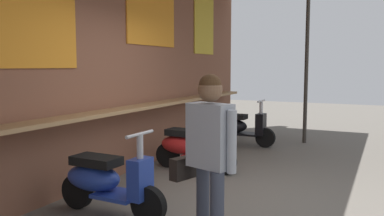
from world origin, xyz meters
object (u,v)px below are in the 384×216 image
(scooter_blue, at_px, (105,180))
(scooter_black, at_px, (239,127))
(scooter_red, at_px, (190,146))
(shopper_with_handbag, at_px, (208,147))

(scooter_blue, bearing_deg, scooter_black, 91.79)
(scooter_red, xyz_separation_m, scooter_black, (2.30, 0.00, 0.00))
(scooter_red, bearing_deg, scooter_black, 91.68)
(scooter_blue, relative_size, scooter_red, 1.00)
(scooter_red, relative_size, scooter_black, 1.00)
(scooter_black, xyz_separation_m, shopper_with_handbag, (-4.81, -1.42, 0.57))
(shopper_with_handbag, bearing_deg, scooter_black, -146.37)
(scooter_red, distance_m, scooter_black, 2.30)
(scooter_blue, relative_size, scooter_black, 1.00)
(shopper_with_handbag, bearing_deg, scooter_red, -133.35)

